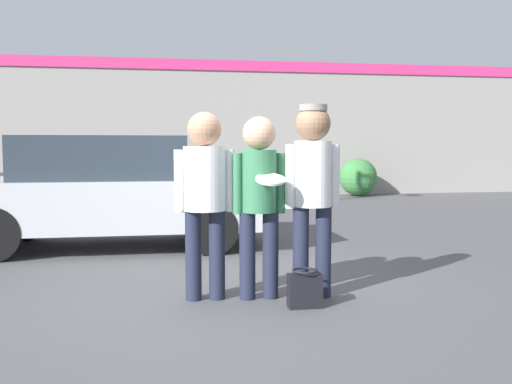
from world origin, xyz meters
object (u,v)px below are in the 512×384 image
person_right (313,181)px  handbag (305,289)px  parked_car_near (109,192)px  person_left (205,187)px  shrub (358,177)px  person_middle_with_frisbee (259,191)px

person_right → handbag: 1.01m
person_right → parked_car_near: size_ratio=0.41×
person_left → handbag: 1.30m
shrub → handbag: (-4.43, -10.96, -0.38)m
person_left → shrub: (5.28, 10.54, -0.51)m
parked_car_near → handbag: size_ratio=12.81×
person_left → person_right: bearing=-5.3°
person_middle_with_frisbee → parked_car_near: 3.46m
person_left → shrub: bearing=63.4°
person_left → handbag: bearing=-26.4°
shrub → person_left: bearing=-116.6°
person_left → person_middle_with_frisbee: person_left is taller
person_left → parked_car_near: person_left is taller
parked_car_near → shrub: (6.40, 7.54, -0.24)m
person_right → parked_car_near: person_right is taller
parked_car_near → handbag: bearing=-60.1°
person_left → parked_car_near: size_ratio=0.40×
person_left → person_middle_with_frisbee: bearing=-5.6°
person_right → parked_car_near: 3.76m
parked_car_near → shrub: size_ratio=4.02×
person_right → handbag: bearing=-115.2°
person_right → handbag: (-0.15, -0.33, -0.94)m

